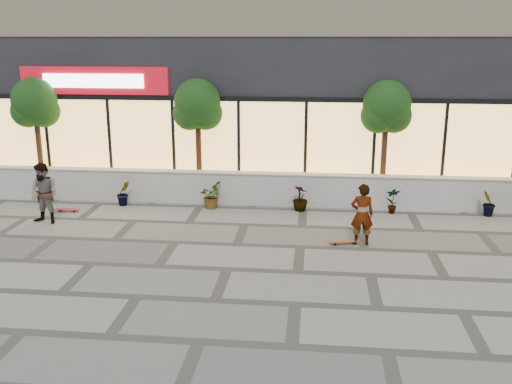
# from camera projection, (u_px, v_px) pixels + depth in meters

# --- Properties ---
(ground) EXTENTS (80.00, 80.00, 0.00)m
(ground) POSITION_uv_depth(u_px,v_px,m) (295.00, 304.00, 11.42)
(ground) COLOR #9E9889
(ground) RESTS_ON ground
(planter_wall) EXTENTS (22.00, 0.42, 1.04)m
(planter_wall) POSITION_uv_depth(u_px,v_px,m) (304.00, 190.00, 18.00)
(planter_wall) COLOR silver
(planter_wall) RESTS_ON ground
(retail_building) EXTENTS (24.00, 9.17, 8.50)m
(retail_building) POSITION_uv_depth(u_px,v_px,m) (309.00, 62.00, 22.29)
(retail_building) COLOR black
(retail_building) RESTS_ON ground
(shrub_a) EXTENTS (0.43, 0.29, 0.81)m
(shrub_a) POSITION_uv_depth(u_px,v_px,m) (39.00, 191.00, 18.36)
(shrub_a) COLOR #173410
(shrub_a) RESTS_ON ground
(shrub_b) EXTENTS (0.57, 0.57, 0.81)m
(shrub_b) POSITION_uv_depth(u_px,v_px,m) (124.00, 193.00, 18.08)
(shrub_b) COLOR #173410
(shrub_b) RESTS_ON ground
(shrub_c) EXTENTS (0.68, 0.77, 0.81)m
(shrub_c) POSITION_uv_depth(u_px,v_px,m) (211.00, 195.00, 17.80)
(shrub_c) COLOR #173410
(shrub_c) RESTS_ON ground
(shrub_d) EXTENTS (0.64, 0.64, 0.81)m
(shrub_d) POSITION_uv_depth(u_px,v_px,m) (300.00, 198.00, 17.52)
(shrub_d) COLOR #173410
(shrub_d) RESTS_ON ground
(shrub_e) EXTENTS (0.46, 0.35, 0.81)m
(shrub_e) POSITION_uv_depth(u_px,v_px,m) (393.00, 201.00, 17.23)
(shrub_e) COLOR #173410
(shrub_e) RESTS_ON ground
(shrub_f) EXTENTS (0.55, 0.57, 0.81)m
(shrub_f) POSITION_uv_depth(u_px,v_px,m) (489.00, 203.00, 16.95)
(shrub_f) COLOR #173410
(shrub_f) RESTS_ON ground
(tree_west) EXTENTS (1.60, 1.50, 3.92)m
(tree_west) POSITION_uv_depth(u_px,v_px,m) (35.00, 106.00, 18.94)
(tree_west) COLOR #432518
(tree_west) RESTS_ON ground
(tree_midwest) EXTENTS (1.60, 1.50, 3.92)m
(tree_midwest) POSITION_uv_depth(u_px,v_px,m) (198.00, 108.00, 18.38)
(tree_midwest) COLOR #432518
(tree_midwest) RESTS_ON ground
(tree_mideast) EXTENTS (1.60, 1.50, 3.92)m
(tree_mideast) POSITION_uv_depth(u_px,v_px,m) (387.00, 110.00, 17.78)
(tree_mideast) COLOR #432518
(tree_mideast) RESTS_ON ground
(skater_center) EXTENTS (0.61, 0.42, 1.61)m
(skater_center) POSITION_uv_depth(u_px,v_px,m) (362.00, 214.00, 14.55)
(skater_center) COLOR silver
(skater_center) RESTS_ON ground
(skater_left) EXTENTS (0.99, 0.85, 1.76)m
(skater_left) POSITION_uv_depth(u_px,v_px,m) (44.00, 194.00, 16.20)
(skater_left) COLOR tan
(skater_left) RESTS_ON ground
(skateboard_center) EXTENTS (0.80, 0.38, 0.09)m
(skateboard_center) POSITION_uv_depth(u_px,v_px,m) (344.00, 241.00, 14.73)
(skateboard_center) COLOR brown
(skateboard_center) RESTS_ON ground
(skateboard_left) EXTENTS (0.72, 0.21, 0.09)m
(skateboard_left) POSITION_uv_depth(u_px,v_px,m) (67.00, 209.00, 17.49)
(skateboard_left) COLOR #B32126
(skateboard_left) RESTS_ON ground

